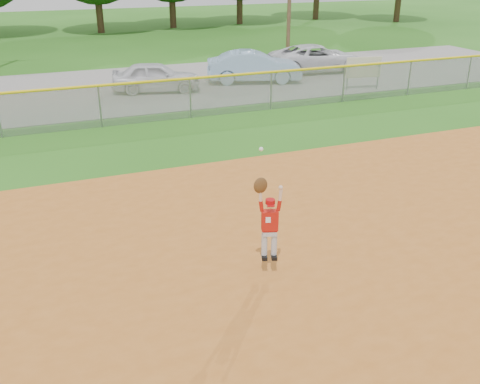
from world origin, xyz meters
name	(u,v)px	position (x,y,z in m)	size (l,w,h in m)	color
ground	(321,233)	(0.00, 0.00, 0.00)	(120.00, 120.00, 0.00)	#276316
clay_infield	(407,307)	(0.00, -3.00, 0.02)	(24.00, 16.00, 0.04)	#AF5E1F
parking_strip	(155,85)	(0.00, 16.00, 0.01)	(44.00, 10.00, 0.03)	slate
car_white_a	(156,77)	(-0.21, 14.68, 0.70)	(1.57, 3.91, 1.33)	silver
car_blue	(254,67)	(4.68, 14.92, 0.77)	(1.57, 4.50, 1.48)	#86A9C8
car_white_b	(317,58)	(8.79, 16.12, 0.73)	(2.33, 5.06, 1.41)	silver
sponsor_sign	(364,68)	(8.72, 11.66, 0.99)	(1.66, 0.33, 1.49)	gray
outfield_fence	(190,95)	(0.00, 10.00, 0.88)	(40.06, 0.10, 1.55)	gray
ballplayer	(268,219)	(-1.80, -1.08, 1.17)	(0.55, 0.32, 2.23)	silver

